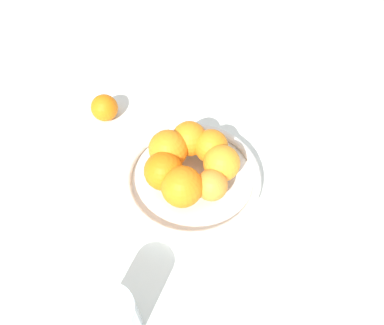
{
  "coord_description": "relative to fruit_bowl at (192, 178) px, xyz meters",
  "views": [
    {
      "loc": [
        -0.46,
        -0.01,
        0.69
      ],
      "look_at": [
        0.0,
        0.0,
        0.08
      ],
      "focal_mm": 35.0,
      "sensor_mm": 36.0,
      "label": 1
    }
  ],
  "objects": [
    {
      "name": "drinking_glass",
      "position": [
        -0.3,
        0.12,
        0.04
      ],
      "size": [
        0.08,
        0.08,
        0.11
      ],
      "primitive_type": "cylinder",
      "color": "silver",
      "rests_on": "ground_plane"
    },
    {
      "name": "stray_orange",
      "position": [
        0.2,
        0.22,
        0.01
      ],
      "size": [
        0.07,
        0.07,
        0.07
      ],
      "primitive_type": "sphere",
      "color": "orange",
      "rests_on": "ground_plane"
    },
    {
      "name": "orange_pile",
      "position": [
        0.0,
        0.01,
        0.06
      ],
      "size": [
        0.2,
        0.19,
        0.08
      ],
      "color": "orange",
      "rests_on": "fruit_bowl"
    },
    {
      "name": "fruit_bowl",
      "position": [
        0.0,
        0.0,
        0.0
      ],
      "size": [
        0.3,
        0.3,
        0.04
      ],
      "color": "silver",
      "rests_on": "ground_plane"
    },
    {
      "name": "napkin_folded",
      "position": [
        0.21,
        -0.25,
        -0.02
      ],
      "size": [
        0.19,
        0.19,
        0.01
      ],
      "primitive_type": "cube",
      "rotation": [
        0.0,
        0.0,
        -0.25
      ],
      "color": "silver",
      "rests_on": "ground_plane"
    },
    {
      "name": "ground_plane",
      "position": [
        0.0,
        0.0,
        -0.02
      ],
      "size": [
        4.0,
        4.0,
        0.0
      ],
      "primitive_type": "plane",
      "color": "silver"
    }
  ]
}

